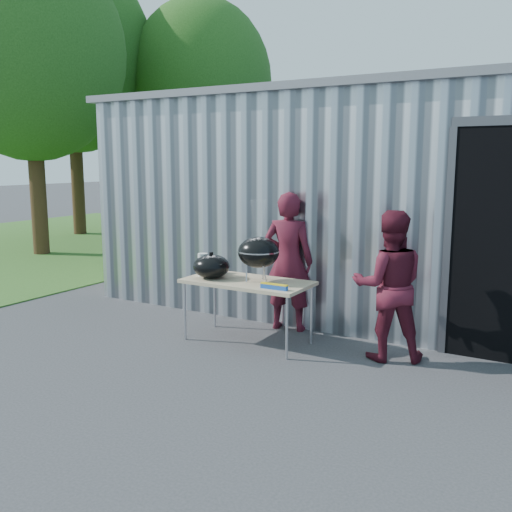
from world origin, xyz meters
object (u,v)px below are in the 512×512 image
Objects in this scene: person_cook at (288,262)px; folding_table at (247,284)px; person_bystander at (389,286)px; kettle_grill at (259,247)px.

folding_table is at bearing 65.78° from person_cook.
person_cook is 1.08× the size of person_bystander.
kettle_grill is 1.54m from person_bystander.
person_cook is at bearing 76.17° from folding_table.
folding_table is 0.92× the size of person_bystander.
person_bystander is (1.44, -0.43, -0.07)m from person_cook.
kettle_grill is 0.54× the size of person_cook.
person_cook is (0.17, 0.71, 0.17)m from folding_table.
person_bystander is at bearing 9.71° from folding_table.
folding_table is 1.64m from person_bystander.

